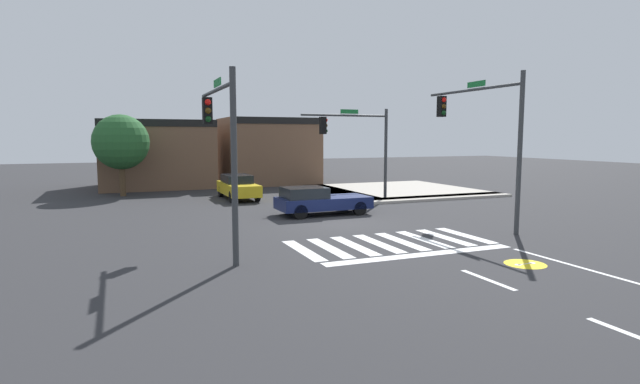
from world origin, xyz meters
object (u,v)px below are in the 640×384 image
object	(u,v)px
car_yellow	(238,187)
roadside_tree	(121,142)
car_navy	(319,200)
traffic_signal_southwest	(221,131)
traffic_signal_northeast	(357,137)
traffic_signal_southeast	(482,123)

from	to	relation	value
car_yellow	roadside_tree	xyz separation A→B (m)	(-6.39, 4.18, 2.64)
car_navy	roadside_tree	bearing A→B (deg)	126.08
traffic_signal_southwest	car_navy	size ratio (longest dim) A/B	1.28
car_yellow	car_navy	bearing A→B (deg)	15.97
car_navy	roadside_tree	world-z (taller)	roadside_tree
traffic_signal_northeast	traffic_signal_southwest	bearing A→B (deg)	45.20
car_yellow	traffic_signal_southeast	bearing A→B (deg)	29.93
traffic_signal_southwest	car_yellow	distance (m)	14.38
car_navy	roadside_tree	xyz separation A→B (m)	(-8.55, 11.74, 2.69)
traffic_signal_southeast	roadside_tree	bearing A→B (deg)	39.04
traffic_signal_southeast	car_navy	xyz separation A→B (m)	(-5.18, 5.20, -3.58)
traffic_signal_northeast	traffic_signal_southwest	distance (m)	13.78
car_navy	traffic_signal_northeast	bearing A→B (deg)	44.09
traffic_signal_northeast	car_navy	xyz separation A→B (m)	(-3.91, -3.78, -3.03)
traffic_signal_southwest	car_navy	distance (m)	8.94
traffic_signal_northeast	traffic_signal_southwest	xyz separation A→B (m)	(-9.71, -9.78, 0.19)
traffic_signal_southwest	car_yellow	size ratio (longest dim) A/B	1.22
traffic_signal_northeast	car_yellow	xyz separation A→B (m)	(-6.07, 3.78, -2.98)
car_yellow	roadside_tree	distance (m)	8.07
traffic_signal_southwest	roadside_tree	bearing A→B (deg)	8.81
traffic_signal_northeast	roadside_tree	world-z (taller)	traffic_signal_northeast
car_yellow	traffic_signal_northeast	bearing A→B (deg)	58.12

